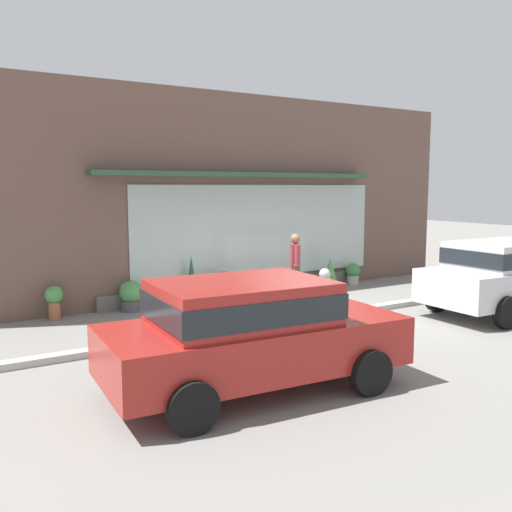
{
  "coord_description": "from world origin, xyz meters",
  "views": [
    {
      "loc": [
        -7.27,
        -9.31,
        2.81
      ],
      "look_at": [
        -0.69,
        1.2,
        1.26
      ],
      "focal_mm": 39.11,
      "sensor_mm": 36.0,
      "label": 1
    }
  ],
  "objects": [
    {
      "name": "ground_plane",
      "position": [
        0.0,
        0.0,
        0.0
      ],
      "size": [
        60.0,
        60.0,
        0.0
      ],
      "primitive_type": "plane",
      "color": "gray"
    },
    {
      "name": "curb_strip",
      "position": [
        0.0,
        -0.2,
        0.06
      ],
      "size": [
        14.0,
        0.24,
        0.12
      ],
      "primitive_type": "cube",
      "color": "#B2B2AD",
      "rests_on": "ground_plane"
    },
    {
      "name": "storefront",
      "position": [
        0.01,
        3.19,
        2.52
      ],
      "size": [
        14.0,
        0.81,
        5.15
      ],
      "color": "brown",
      "rests_on": "ground_plane"
    },
    {
      "name": "fire_hydrant",
      "position": [
        1.2,
        1.07,
        0.42
      ],
      "size": [
        0.43,
        0.4,
        0.85
      ],
      "color": "#B2B2B7",
      "rests_on": "ground_plane"
    },
    {
      "name": "pedestrian_with_handbag",
      "position": [
        0.3,
        1.06,
        1.01
      ],
      "size": [
        0.42,
        0.61,
        1.73
      ],
      "rotation": [
        0.0,
        0.0,
        4.23
      ],
      "color": "#9E9384",
      "rests_on": "ground_plane"
    },
    {
      "name": "parked_car_silver",
      "position": [
        4.0,
        -1.96,
        0.92
      ],
      "size": [
        4.44,
        2.1,
        1.62
      ],
      "rotation": [
        0.0,
        0.0,
        -0.04
      ],
      "color": "silver",
      "rests_on": "ground_plane"
    },
    {
      "name": "parked_car_red",
      "position": [
        -3.4,
        -2.96,
        0.88
      ],
      "size": [
        4.27,
        2.21,
        1.55
      ],
      "rotation": [
        0.0,
        0.0,
        -0.07
      ],
      "color": "maroon",
      "rests_on": "ground_plane"
    },
    {
      "name": "potted_plant_window_left",
      "position": [
        2.61,
        2.57,
        0.4
      ],
      "size": [
        0.44,
        0.44,
        0.84
      ],
      "color": "#33473D",
      "rests_on": "ground_plane"
    },
    {
      "name": "potted_plant_by_entrance",
      "position": [
        3.54,
        2.67,
        0.33
      ],
      "size": [
        0.42,
        0.42,
        0.62
      ],
      "color": "#B7B2A3",
      "rests_on": "ground_plane"
    },
    {
      "name": "potted_plant_low_front",
      "position": [
        0.48,
        2.62,
        0.23
      ],
      "size": [
        0.24,
        0.24,
        0.47
      ],
      "color": "#B7B2A3",
      "rests_on": "ground_plane"
    },
    {
      "name": "potted_plant_window_right",
      "position": [
        -4.75,
        2.76,
        0.44
      ],
      "size": [
        0.38,
        0.38,
        0.73
      ],
      "color": "#9E6042",
      "rests_on": "ground_plane"
    },
    {
      "name": "potted_plant_corner_tall",
      "position": [
        -3.08,
        2.72,
        0.35
      ],
      "size": [
        0.53,
        0.53,
        0.7
      ],
      "color": "#4C4C51",
      "rests_on": "ground_plane"
    },
    {
      "name": "potted_plant_window_center",
      "position": [
        -0.76,
        2.5,
        0.39
      ],
      "size": [
        0.53,
        0.53,
        0.75
      ],
      "color": "#B7B2A3",
      "rests_on": "ground_plane"
    },
    {
      "name": "potted_plant_trailing_edge",
      "position": [
        -1.56,
        2.74,
        0.56
      ],
      "size": [
        0.3,
        0.3,
        1.17
      ],
      "color": "#9E6042",
      "rests_on": "ground_plane"
    }
  ]
}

